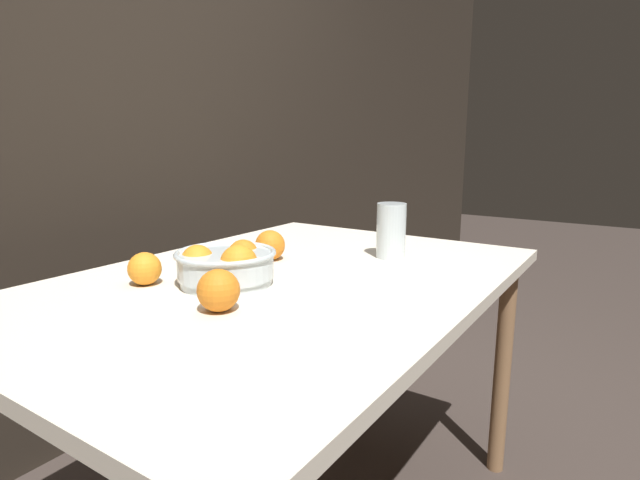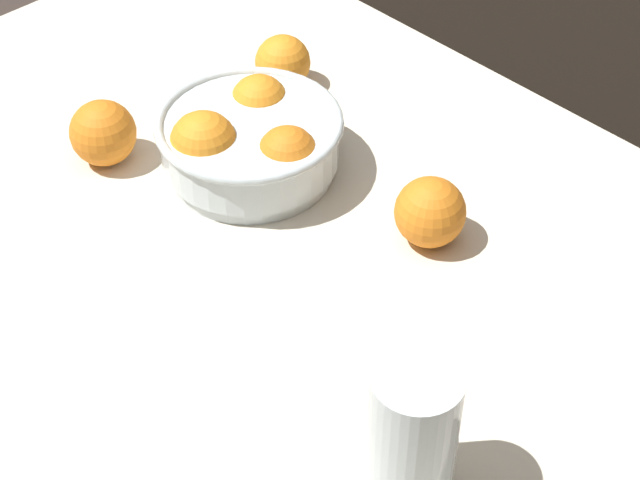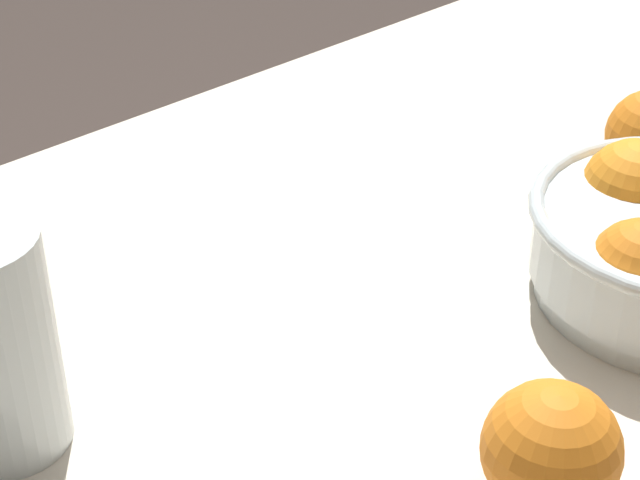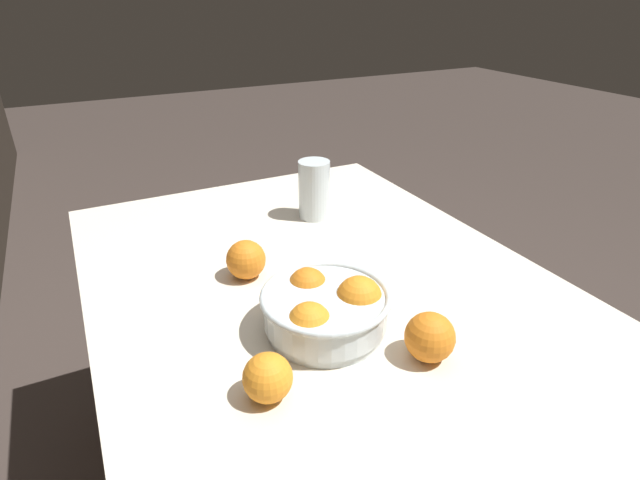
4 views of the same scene
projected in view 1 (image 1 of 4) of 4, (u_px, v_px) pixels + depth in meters
The scene contains 7 objects.
back_wall at pixel (61, 56), 1.56m from camera, with size 8.00×0.05×2.60m, color #2D261E.
dining_table at pixel (284, 306), 1.22m from camera, with size 1.30×0.91×0.72m.
fruit_bowl at pixel (227, 264), 1.13m from camera, with size 0.23×0.23×0.10m.
juice_glass at pixel (391, 233), 1.38m from camera, with size 0.08×0.08×0.15m.
orange_loose_near_bowl at pixel (270, 245), 1.36m from camera, with size 0.08×0.08×0.08m, color orange.
orange_loose_front at pixel (145, 269), 1.13m from camera, with size 0.07×0.07×0.07m, color orange.
orange_loose_aside at pixel (218, 290), 0.95m from camera, with size 0.08×0.08×0.08m, color orange.
Camera 1 is at (-0.92, -0.72, 1.05)m, focal length 28.00 mm.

